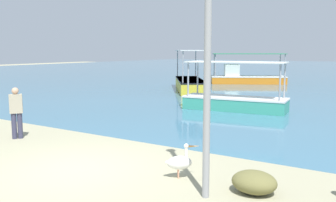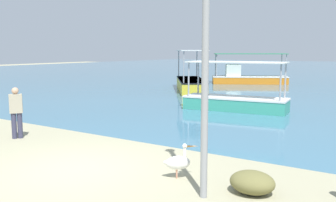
# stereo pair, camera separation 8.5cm
# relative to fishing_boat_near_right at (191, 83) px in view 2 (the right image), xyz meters

# --- Properties ---
(ground) EXTENTS (120.00, 120.00, 0.00)m
(ground) POSITION_rel_fishing_boat_near_right_xyz_m (6.23, -16.83, -0.58)
(ground) COLOR tan
(fishing_boat_near_right) EXTENTS (5.09, 6.36, 2.87)m
(fishing_boat_near_right) POSITION_rel_fishing_boat_near_right_xyz_m (0.00, 0.00, 0.00)
(fishing_boat_near_right) COLOR gold
(fishing_boat_near_right) RESTS_ON harbor_water
(fishing_boat_far_right) EXTENTS (5.05, 2.11, 2.33)m
(fishing_boat_far_right) POSITION_rel_fishing_boat_near_right_xyz_m (6.01, -6.33, -0.09)
(fishing_boat_far_right) COLOR teal
(fishing_boat_far_right) RESTS_ON harbor_water
(fishing_boat_near_left) EXTENTS (6.46, 4.75, 2.57)m
(fishing_boat_near_left) POSITION_rel_fishing_boat_near_right_xyz_m (1.22, 7.66, 0.02)
(fishing_boat_near_left) COLOR orange
(fishing_boat_near_left) RESTS_ON harbor_water
(pelican) EXTENTS (0.69, 0.60, 0.80)m
(pelican) POSITION_rel_fishing_boat_near_right_xyz_m (8.68, -16.04, -0.21)
(pelican) COLOR #E0997A
(pelican) RESTS_ON ground
(lamp_post) EXTENTS (0.28, 0.28, 6.45)m
(lamp_post) POSITION_rel_fishing_boat_near_right_xyz_m (9.69, -16.72, 3.00)
(lamp_post) COLOR gray
(lamp_post) RESTS_ON ground
(fisherman_standing) EXTENTS (0.42, 0.45, 1.69)m
(fisherman_standing) POSITION_rel_fishing_boat_near_right_xyz_m (2.22, -15.62, 0.32)
(fisherman_standing) COLOR #35364E
(fisherman_standing) RESTS_ON ground
(net_pile) EXTENTS (0.93, 0.79, 0.46)m
(net_pile) POSITION_rel_fishing_boat_near_right_xyz_m (10.43, -16.01, -0.35)
(net_pile) COLOR brown
(net_pile) RESTS_ON ground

